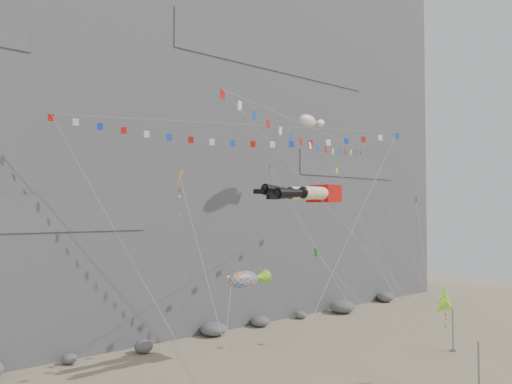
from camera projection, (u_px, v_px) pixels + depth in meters
ground at (350, 382)px, 35.67m from camera, size 120.00×120.00×0.00m
cliff at (144, 106)px, 61.11m from camera, size 80.00×28.00×50.00m
talus_boulders at (213, 329)px, 48.73m from camera, size 60.00×3.00×1.20m
anchor_pole_center at (479, 375)px, 30.80m from camera, size 0.12×0.12×4.11m
anchor_pole_right at (453, 329)px, 43.39m from camera, size 0.12×0.12×3.81m
legs_kite at (306, 193)px, 40.74m from camera, size 8.14×15.61×19.81m
flag_banner_upper at (243, 125)px, 42.81m from camera, size 28.46×20.21×26.77m
flag_banner_lower at (314, 129)px, 41.30m from camera, size 27.75×12.36×22.94m
harlequin_kite at (180, 178)px, 31.93m from camera, size 2.46×10.45×17.21m
fish_windsock at (243, 280)px, 29.94m from camera, size 7.71×5.94×11.18m
delta_kite at (446, 303)px, 35.26m from camera, size 3.08×3.96×7.48m
blimp_windsock at (308, 121)px, 51.41m from camera, size 6.16×16.93×26.81m
small_kite_a at (273, 173)px, 39.47m from camera, size 0.98×13.49×20.29m
small_kite_b at (360, 221)px, 44.89m from camera, size 5.24×10.85×16.01m
small_kite_c at (317, 254)px, 34.28m from camera, size 4.57×8.81×12.98m
small_kite_d at (338, 173)px, 45.75m from camera, size 3.66×13.27×20.51m
small_kite_e at (417, 203)px, 46.02m from camera, size 9.79×8.18×17.77m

